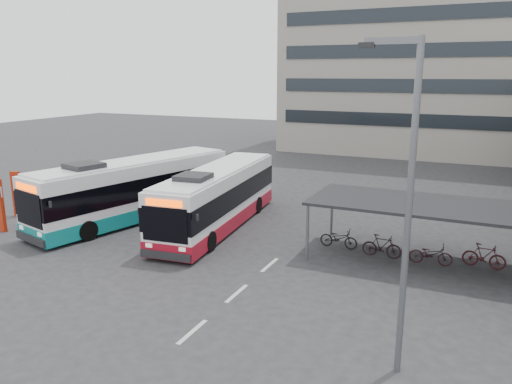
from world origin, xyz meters
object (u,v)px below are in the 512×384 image
at_px(pedestrian, 130,202).
at_px(lamp_post, 405,192).
at_px(bus_main, 218,198).
at_px(bus_teal, 135,190).

xyz_separation_m(pedestrian, lamp_post, (15.78, -8.94, 4.07)).
height_order(bus_main, lamp_post, lamp_post).
bearing_deg(bus_main, pedestrian, 177.33).
height_order(pedestrian, lamp_post, lamp_post).
bearing_deg(pedestrian, bus_main, -58.86).
bearing_deg(lamp_post, pedestrian, 148.62).
relative_size(pedestrian, lamp_post, 0.19).
bearing_deg(bus_teal, pedestrian, 166.34).
xyz_separation_m(bus_teal, pedestrian, (-0.63, 0.34, -0.81)).
distance_m(bus_main, lamp_post, 14.34).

